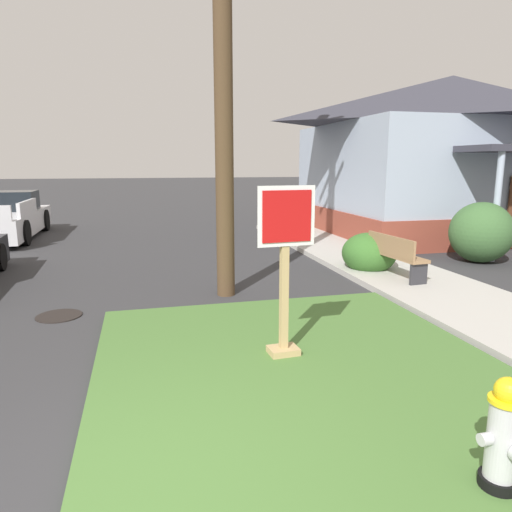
# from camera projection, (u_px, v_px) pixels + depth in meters

# --- Properties ---
(grass_corner_patch) EXTENTS (4.69, 5.87, 0.08)m
(grass_corner_patch) POSITION_uv_depth(u_px,v_px,m) (311.00, 380.00, 5.08)
(grass_corner_patch) COLOR #477033
(grass_corner_patch) RESTS_ON ground
(sidewalk_strip) EXTENTS (2.20, 16.33, 0.12)m
(sidewalk_strip) POSITION_uv_depth(u_px,v_px,m) (400.00, 275.00, 9.79)
(sidewalk_strip) COLOR #B2AFA8
(sidewalk_strip) RESTS_ON ground
(fire_hydrant) EXTENTS (0.38, 0.34, 0.85)m
(fire_hydrant) POSITION_uv_depth(u_px,v_px,m) (504.00, 437.00, 3.27)
(fire_hydrant) COLOR black
(fire_hydrant) RESTS_ON grass_corner_patch
(stop_sign) EXTENTS (0.70, 0.30, 2.06)m
(stop_sign) POSITION_uv_depth(u_px,v_px,m) (285.00, 276.00, 5.49)
(stop_sign) COLOR tan
(stop_sign) RESTS_ON grass_corner_patch
(manhole_cover) EXTENTS (0.70, 0.70, 0.02)m
(manhole_cover) POSITION_uv_depth(u_px,v_px,m) (59.00, 316.00, 7.33)
(manhole_cover) COLOR black
(manhole_cover) RESTS_ON ground
(pickup_truck_white) EXTENTS (2.06, 5.38, 1.48)m
(pickup_truck_white) POSITION_uv_depth(u_px,v_px,m) (5.00, 219.00, 14.97)
(pickup_truck_white) COLOR silver
(pickup_truck_white) RESTS_ON ground
(street_bench) EXTENTS (0.53, 1.57, 0.85)m
(street_bench) POSITION_uv_depth(u_px,v_px,m) (395.00, 254.00, 9.34)
(street_bench) COLOR #93704C
(street_bench) RESTS_ON sidewalk_strip
(utility_pole) EXTENTS (1.51, 0.32, 9.45)m
(utility_pole) POSITION_uv_depth(u_px,v_px,m) (222.00, 9.00, 7.61)
(utility_pole) COLOR #4C3823
(utility_pole) RESTS_ON ground
(corner_house) EXTENTS (8.99, 8.48, 5.28)m
(corner_house) POSITION_uv_depth(u_px,v_px,m) (448.00, 154.00, 15.90)
(corner_house) COLOR brown
(corner_house) RESTS_ON ground
(shrub_near_porch) EXTENTS (1.49, 1.49, 1.48)m
(shrub_near_porch) POSITION_uv_depth(u_px,v_px,m) (481.00, 232.00, 11.26)
(shrub_near_porch) COLOR #3A6132
(shrub_near_porch) RESTS_ON ground
(shrub_by_curb) EXTENTS (1.19, 1.19, 0.90)m
(shrub_by_curb) POSITION_uv_depth(u_px,v_px,m) (369.00, 253.00, 10.18)
(shrub_by_curb) COLOR #376929
(shrub_by_curb) RESTS_ON ground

